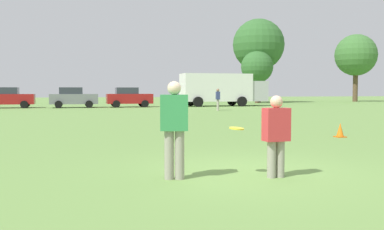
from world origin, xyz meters
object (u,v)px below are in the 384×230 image
(player_defender, at_px, (276,132))
(parked_car_mid_right, at_px, (73,97))
(box_truck, at_px, (222,88))
(bystander_sideline_watcher, at_px, (218,98))
(frisbee, at_px, (237,128))
(traffic_cone, at_px, (340,130))
(player_thrower, at_px, (174,124))
(parked_car_near_right, at_px, (129,97))
(parked_car_center, at_px, (9,98))

(player_defender, bearing_deg, parked_car_mid_right, 96.21)
(player_defender, xyz_separation_m, box_truck, (10.49, 34.46, 0.94))
(box_truck, xyz_separation_m, bystander_sideline_watcher, (-3.37, -9.11, -0.80))
(bystander_sideline_watcher, bearing_deg, player_defender, -105.69)
(frisbee, distance_m, bystander_sideline_watcher, 26.14)
(frisbee, relative_size, bystander_sideline_watcher, 0.16)
(traffic_cone, height_order, box_truck, box_truck)
(bystander_sideline_watcher, bearing_deg, traffic_cone, -96.14)
(player_thrower, distance_m, box_truck, 36.30)
(player_thrower, relative_size, parked_car_near_right, 0.40)
(parked_car_near_right, relative_size, bystander_sideline_watcher, 2.50)
(parked_car_near_right, bearing_deg, player_defender, -92.16)
(player_defender, distance_m, box_truck, 36.03)
(parked_car_mid_right, bearing_deg, traffic_cone, -72.93)
(parked_car_mid_right, height_order, bystander_sideline_watcher, parked_car_mid_right)
(player_thrower, relative_size, player_defender, 1.17)
(box_truck, bearing_deg, player_thrower, -109.75)
(traffic_cone, xyz_separation_m, bystander_sideline_watcher, (2.11, 19.65, 0.72))
(parked_car_center, height_order, parked_car_near_right, same)
(player_thrower, bearing_deg, parked_car_mid_right, 93.28)
(parked_car_center, bearing_deg, bystander_sideline_watcher, -29.78)
(player_thrower, distance_m, bystander_sideline_watcher, 26.59)
(traffic_cone, xyz_separation_m, box_truck, (5.48, 28.75, 1.52))
(player_thrower, distance_m, traffic_cone, 8.70)
(player_thrower, xyz_separation_m, box_truck, (12.26, 34.16, 0.79))
(frisbee, relative_size, parked_car_near_right, 0.06)
(frisbee, height_order, bystander_sideline_watcher, bystander_sideline_watcher)
(player_defender, bearing_deg, bystander_sideline_watcher, 74.31)
(frisbee, bearing_deg, parked_car_center, 104.08)
(bystander_sideline_watcher, bearing_deg, parked_car_center, 150.22)
(frisbee, xyz_separation_m, parked_car_center, (-8.60, 34.31, 0.07))
(player_thrower, bearing_deg, bystander_sideline_watcher, 70.45)
(box_truck, bearing_deg, traffic_cone, -100.79)
(frisbee, height_order, parked_car_near_right, parked_car_near_right)
(player_thrower, relative_size, box_truck, 0.20)
(frisbee, relative_size, traffic_cone, 0.57)
(player_defender, xyz_separation_m, frisbee, (-0.60, 0.38, 0.05))
(traffic_cone, xyz_separation_m, parked_car_near_right, (-3.72, 28.50, 0.69))
(parked_car_near_right, bearing_deg, parked_car_mid_right, -178.77)
(parked_car_near_right, bearing_deg, frisbee, -93.20)
(parked_car_near_right, height_order, bystander_sideline_watcher, parked_car_near_right)
(player_thrower, distance_m, player_defender, 1.81)
(parked_car_mid_right, distance_m, box_truck, 14.23)
(parked_car_center, height_order, box_truck, box_truck)
(frisbee, distance_m, box_truck, 35.85)
(player_defender, height_order, box_truck, box_truck)
(box_truck, bearing_deg, parked_car_center, 179.32)
(parked_car_center, bearing_deg, frisbee, -75.92)
(player_thrower, distance_m, parked_car_near_right, 34.05)
(traffic_cone, relative_size, parked_car_near_right, 0.11)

